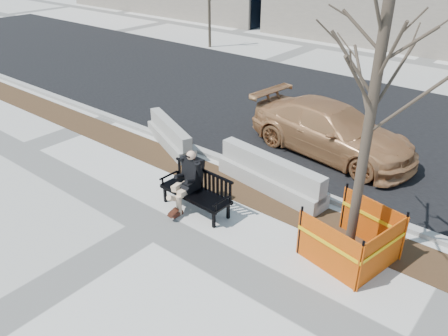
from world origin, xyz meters
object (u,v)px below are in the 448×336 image
Objects in this scene: sedan at (329,153)px; jersey_barrier_right at (270,189)px; seated_man at (190,205)px; tree_fence at (347,256)px; bench at (196,209)px; jersey_barrier_left at (171,146)px.

sedan is 2.96m from jersey_barrier_right.
seated_man is 3.99m from tree_fence.
seated_man reaches higher than bench.
bench is 0.67× the size of jersey_barrier_left.
sedan is 1.60× the size of jersey_barrier_right.
tree_fence is 1.78× the size of jersey_barrier_right.
tree_fence is at bearing 11.82° from seated_man.
jersey_barrier_right is at bearing 20.64° from jersey_barrier_left.
seated_man is 0.28× the size of sedan.
jersey_barrier_left is 3.95m from jersey_barrier_right.
tree_fence is (3.67, 0.71, 0.00)m from bench.
sedan is at bearing 93.73° from jersey_barrier_right.
bench is 0.27m from seated_man.
jersey_barrier_right reaches higher than jersey_barrier_left.
sedan reaches higher than bench.
jersey_barrier_left is (-2.84, 2.15, 0.00)m from seated_man.
jersey_barrier_left is at bearing 130.21° from sedan.
bench reaches higher than jersey_barrier_left.
seated_man reaches higher than jersey_barrier_right.
seated_man is 0.44× the size of jersey_barrier_right.
jersey_barrier_right is at bearing 62.67° from seated_man.
tree_fence is 3.11m from jersey_barrier_right.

